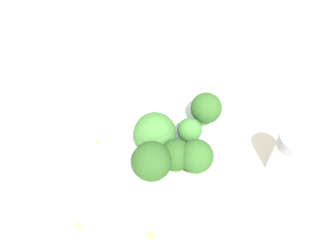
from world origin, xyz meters
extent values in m
plane|color=beige|center=(0.00, 0.00, 0.00)|extent=(3.00, 3.00, 0.00)
cylinder|color=silver|center=(0.00, 0.00, 0.02)|extent=(0.18, 0.18, 0.04)
cylinder|color=#8EB770|center=(0.02, -0.02, 0.05)|extent=(0.02, 0.02, 0.02)
sphere|color=#3D7533|center=(0.02, -0.02, 0.07)|extent=(0.03, 0.03, 0.03)
cylinder|color=#7A9E5B|center=(-0.01, -0.04, 0.05)|extent=(0.02, 0.02, 0.02)
sphere|color=#28511E|center=(-0.01, -0.04, 0.07)|extent=(0.04, 0.04, 0.04)
cylinder|color=#7A9E5B|center=(0.01, -0.06, 0.05)|extent=(0.02, 0.02, 0.03)
sphere|color=#2D5B23|center=(0.01, -0.06, 0.08)|extent=(0.04, 0.04, 0.04)
cylinder|color=#7A9E5B|center=(-0.02, 0.00, 0.05)|extent=(0.01, 0.01, 0.02)
sphere|color=#3D7533|center=(-0.02, 0.00, 0.07)|extent=(0.06, 0.06, 0.06)
cylinder|color=#84AD66|center=(-0.05, -0.04, 0.06)|extent=(0.02, 0.02, 0.03)
sphere|color=#28511E|center=(-0.05, -0.04, 0.08)|extent=(0.05, 0.05, 0.05)
cylinder|color=#8EB770|center=(0.06, 0.00, 0.05)|extent=(0.02, 0.02, 0.03)
sphere|color=#2D5B23|center=(0.06, 0.00, 0.08)|extent=(0.04, 0.04, 0.04)
cylinder|color=silver|center=(0.13, -0.10, 0.03)|extent=(0.04, 0.04, 0.06)
cylinder|color=gray|center=(0.13, -0.10, 0.07)|extent=(0.04, 0.04, 0.02)
cube|color=#AD7F4C|center=(-0.08, -0.09, 0.00)|extent=(0.01, 0.01, 0.01)
cube|color=tan|center=(-0.15, -0.04, 0.00)|extent=(0.01, 0.01, 0.01)
cube|color=#AD7F4C|center=(-0.08, 0.07, 0.00)|extent=(0.01, 0.01, 0.01)
camera|label=1|loc=(-0.13, -0.22, 0.42)|focal=35.00mm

